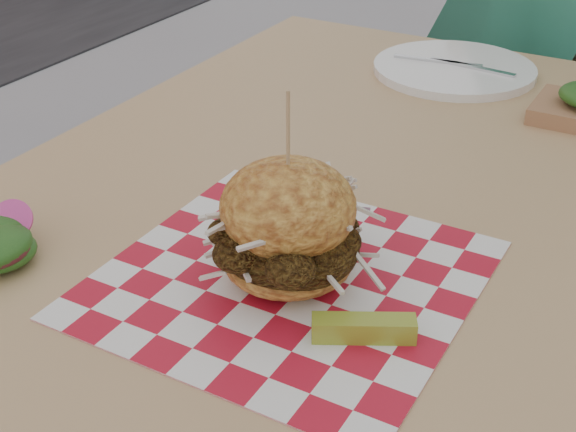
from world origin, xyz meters
The scene contains 6 objects.
patio_table centered at (-0.28, -0.22, 0.67)m, with size 0.80×1.20×0.75m.
patio_chair centered at (-0.26, 0.68, 0.55)m, with size 0.51×0.52×0.95m.
paper_liner centered at (-0.22, -0.45, 0.75)m, with size 0.36×0.36×0.00m, color #B41226.
sandwich centered at (-0.22, -0.45, 0.81)m, with size 0.18×0.18×0.20m.
pickle_spear centered at (-0.12, -0.50, 0.76)m, with size 0.10×0.02×0.02m, color olive.
place_setting centered at (-0.28, 0.22, 0.76)m, with size 0.27×0.27×0.02m.
Camera 1 is at (0.11, -1.04, 1.22)m, focal length 50.00 mm.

